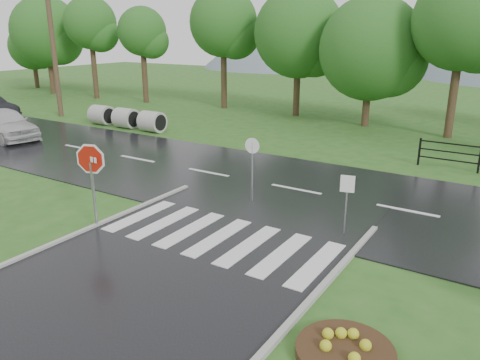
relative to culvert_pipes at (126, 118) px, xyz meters
The scene contains 11 objects.
ground 20.37m from the culvert_pipes, 47.45° to the right, with size 120.00×120.00×0.00m, color #2D5E1F.
main_road 14.66m from the culvert_pipes, 19.96° to the right, with size 90.00×8.00×0.04m, color black.
crosswalk 17.03m from the culvert_pipes, 35.99° to the right, with size 6.50×2.80×0.02m.
treeline 17.31m from the culvert_pipes, 31.36° to the left, with size 83.20×5.20×10.00m.
culvert_pipes is the anchor object (origin of this frame).
stop_sign 15.26m from the culvert_pipes, 47.81° to the right, with size 1.15×0.41×2.72m.
flower_bed 22.61m from the culvert_pipes, 34.74° to the right, with size 1.79×1.79×0.36m.
reg_sign_small 18.44m from the culvert_pipes, 25.18° to the right, with size 0.40×0.11×1.80m.
reg_sign_round 14.81m from the culvert_pipes, 28.07° to the right, with size 0.53×0.08×2.26m.
car_white 6.55m from the culvert_pipes, 119.75° to the right, with size 4.93×1.98×1.68m, color silver.
utility_pole_west 8.10m from the culvert_pipes, behind, with size 1.76×0.33×9.89m.
Camera 1 is at (7.00, -4.87, 5.63)m, focal length 35.00 mm.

